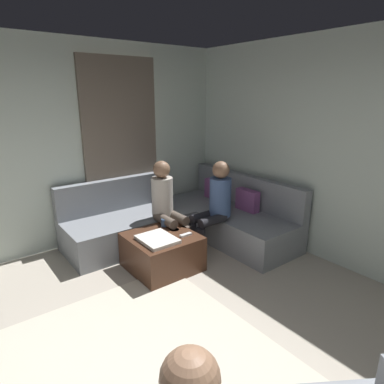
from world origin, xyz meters
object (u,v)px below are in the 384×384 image
at_px(ottoman, 162,252).
at_px(game_remote, 186,235).
at_px(sectional_couch, 187,220).
at_px(coffee_mug, 164,223).
at_px(person_on_couch_side, 166,203).
at_px(person_on_couch_back, 215,204).

height_order(ottoman, game_remote, game_remote).
bearing_deg(game_remote, sectional_couch, 142.81).
height_order(ottoman, coffee_mug, coffee_mug).
relative_size(coffee_mug, person_on_couch_side, 0.08).
height_order(game_remote, person_on_couch_back, person_on_couch_back).
bearing_deg(sectional_couch, coffee_mug, -63.00).
relative_size(ottoman, person_on_couch_back, 0.63).
xyz_separation_m(ottoman, game_remote, (0.18, 0.22, 0.22)).
height_order(sectional_couch, game_remote, sectional_couch).
distance_m(coffee_mug, person_on_couch_side, 0.27).
height_order(game_remote, person_on_couch_side, person_on_couch_side).
distance_m(sectional_couch, coffee_mug, 0.66).
height_order(coffee_mug, game_remote, coffee_mug).
bearing_deg(sectional_couch, person_on_couch_side, -71.05).
height_order(ottoman, person_on_couch_side, person_on_couch_side).
bearing_deg(ottoman, coffee_mug, 140.71).
distance_m(ottoman, person_on_couch_back, 0.91).
relative_size(sectional_couch, person_on_couch_back, 2.12).
height_order(coffee_mug, person_on_couch_side, person_on_couch_side).
bearing_deg(ottoman, game_remote, 50.71).
xyz_separation_m(sectional_couch, person_on_couch_back, (0.53, 0.06, 0.38)).
relative_size(ottoman, game_remote, 5.07).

